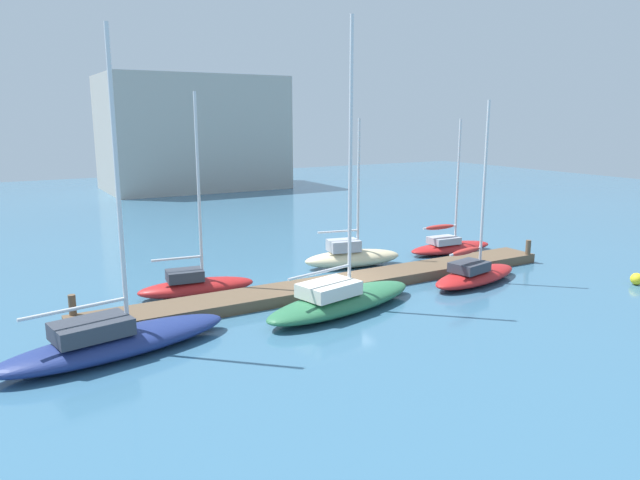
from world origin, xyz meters
TOP-DOWN VIEW (x-y plane):
  - ground_plane at (0.00, 0.00)m, footprint 120.00×120.00m
  - dock_pier at (0.00, 0.00)m, footprint 24.05×2.06m
  - dock_piling_near_end at (-11.63, 0.88)m, footprint 0.28×0.28m
  - dock_piling_far_end at (11.63, -0.88)m, footprint 0.28×0.28m
  - sailboat_0 at (-10.82, -2.81)m, footprint 8.32×3.61m
  - sailboat_1 at (-6.24, 2.45)m, footprint 5.40×2.27m
  - sailboat_2 at (-1.75, -2.75)m, footprint 8.13×3.93m
  - sailboat_3 at (2.72, 3.29)m, footprint 5.63×2.72m
  - sailboat_4 at (6.11, -2.44)m, footprint 6.10×2.99m
  - sailboat_5 at (9.56, 3.12)m, footprint 5.68×2.09m
  - mooring_buoy_yellow at (12.72, -6.51)m, footprint 0.58×0.58m
  - harbor_building_distant at (6.86, 42.23)m, footprint 19.06×11.69m

SIDE VIEW (x-z plane):
  - ground_plane at x=0.00m, z-range 0.00..0.00m
  - dock_pier at x=0.00m, z-range 0.00..0.48m
  - mooring_buoy_yellow at x=12.72m, z-range 0.00..0.58m
  - sailboat_5 at x=9.56m, z-range -3.44..4.40m
  - sailboat_4 at x=6.11m, z-range -3.83..4.88m
  - sailboat_1 at x=-6.24m, z-range -3.97..5.05m
  - sailboat_0 at x=-10.82m, z-range -4.83..6.00m
  - sailboat_2 at x=-1.75m, z-range -5.30..6.48m
  - sailboat_3 at x=2.72m, z-range -3.34..4.54m
  - dock_piling_near_end at x=-11.63m, z-range 0.00..1.29m
  - dock_piling_far_end at x=11.63m, z-range 0.00..1.29m
  - harbor_building_distant at x=6.86m, z-range 0.00..12.30m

